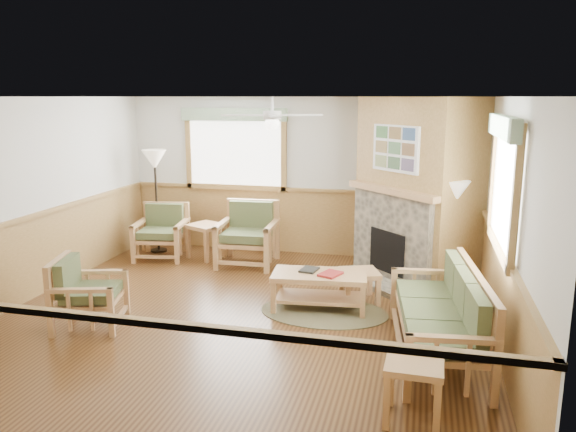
% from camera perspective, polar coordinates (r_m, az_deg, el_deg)
% --- Properties ---
extents(floor, '(6.00, 6.00, 0.01)m').
position_cam_1_polar(floor, '(7.23, -4.47, -9.96)').
color(floor, '#4F3016').
rests_on(floor, ground).
extents(ceiling, '(6.00, 6.00, 0.01)m').
position_cam_1_polar(ceiling, '(6.71, -4.85, 11.99)').
color(ceiling, white).
rests_on(ceiling, floor).
extents(wall_back, '(6.00, 0.02, 2.70)m').
position_cam_1_polar(wall_back, '(9.70, 0.94, 4.03)').
color(wall_back, silver).
rests_on(wall_back, floor).
extents(wall_front, '(6.00, 0.02, 2.70)m').
position_cam_1_polar(wall_front, '(4.20, -17.71, -7.30)').
color(wall_front, silver).
rests_on(wall_front, floor).
extents(wall_left, '(0.02, 6.00, 2.70)m').
position_cam_1_polar(wall_left, '(8.28, -24.77, 1.54)').
color(wall_left, silver).
rests_on(wall_left, floor).
extents(wall_right, '(0.02, 6.00, 2.70)m').
position_cam_1_polar(wall_right, '(6.56, 21.07, -0.66)').
color(wall_right, silver).
rests_on(wall_right, floor).
extents(wainscot, '(6.00, 6.00, 1.10)m').
position_cam_1_polar(wainscot, '(7.05, -4.54, -5.77)').
color(wainscot, '#9E7840').
rests_on(wainscot, floor).
extents(fireplace, '(3.11, 3.11, 2.70)m').
position_cam_1_polar(fireplace, '(8.52, 13.06, 2.60)').
color(fireplace, '#9E7840').
rests_on(fireplace, floor).
extents(window_back, '(1.90, 0.16, 1.50)m').
position_cam_1_polar(window_back, '(9.87, -5.45, 10.99)').
color(window_back, white).
rests_on(window_back, wall_back).
extents(window_right, '(0.16, 1.90, 1.50)m').
position_cam_1_polar(window_right, '(6.22, 21.75, 9.63)').
color(window_right, white).
rests_on(window_right, wall_right).
extents(ceiling_fan, '(1.59, 1.59, 0.36)m').
position_cam_1_polar(ceiling_fan, '(6.91, -1.63, 11.70)').
color(ceiling_fan, white).
rests_on(ceiling_fan, ceiling).
extents(sofa, '(2.11, 1.07, 0.93)m').
position_cam_1_polar(sofa, '(6.17, 14.90, -9.61)').
color(sofa, tan).
rests_on(sofa, floor).
extents(armchair_back_left, '(0.92, 0.92, 0.90)m').
position_cam_1_polar(armchair_back_left, '(9.76, -12.78, -1.60)').
color(armchair_back_left, tan).
rests_on(armchair_back_left, floor).
extents(armchair_back_right, '(0.95, 0.95, 1.01)m').
position_cam_1_polar(armchair_back_right, '(9.15, -4.15, -1.87)').
color(armchair_back_right, tan).
rests_on(armchair_back_right, floor).
extents(armchair_left, '(0.92, 0.92, 0.84)m').
position_cam_1_polar(armchair_left, '(7.14, -19.53, -7.29)').
color(armchair_left, tan).
rests_on(armchair_left, floor).
extents(coffee_table, '(1.26, 0.73, 0.48)m').
position_cam_1_polar(coffee_table, '(7.32, 3.20, -7.61)').
color(coffee_table, tan).
rests_on(coffee_table, floor).
extents(end_table_chairs, '(0.69, 0.68, 0.59)m').
position_cam_1_polar(end_table_chairs, '(9.65, -8.29, -2.53)').
color(end_table_chairs, tan).
rests_on(end_table_chairs, floor).
extents(end_table_sofa, '(0.49, 0.47, 0.54)m').
position_cam_1_polar(end_table_sofa, '(5.07, 12.60, -16.96)').
color(end_table_sofa, tan).
rests_on(end_table_sofa, floor).
extents(footstool, '(0.63, 0.63, 0.43)m').
position_cam_1_polar(footstool, '(7.63, 7.24, -7.08)').
color(footstool, tan).
rests_on(footstool, floor).
extents(braided_rug, '(1.72, 1.72, 0.01)m').
position_cam_1_polar(braided_rug, '(7.29, 3.66, -9.69)').
color(braided_rug, brown).
rests_on(braided_rug, floor).
extents(floor_lamp_left, '(0.54, 0.54, 1.82)m').
position_cam_1_polar(floor_lamp_left, '(10.09, -13.21, 1.48)').
color(floor_lamp_left, black).
rests_on(floor_lamp_left, floor).
extents(floor_lamp_right, '(0.43, 0.43, 1.62)m').
position_cam_1_polar(floor_lamp_right, '(7.93, 16.40, -2.27)').
color(floor_lamp_right, black).
rests_on(floor_lamp_right, floor).
extents(book_red, '(0.32, 0.36, 0.03)m').
position_cam_1_polar(book_red, '(7.16, 4.33, -5.78)').
color(book_red, maroon).
rests_on(book_red, coffee_table).
extents(book_dark, '(0.24, 0.30, 0.02)m').
position_cam_1_polar(book_dark, '(7.33, 2.17, -5.38)').
color(book_dark, black).
rests_on(book_dark, coffee_table).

